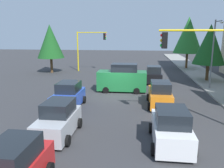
{
  "coord_description": "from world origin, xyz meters",
  "views": [
    {
      "loc": [
        20.14,
        1.9,
        5.63
      ],
      "look_at": [
        0.21,
        -0.52,
        1.2
      ],
      "focal_mm": 36.54,
      "sensor_mm": 36.0,
      "label": 1
    }
  ],
  "objects_px": {
    "street_lamp_curbside": "(214,47)",
    "tree_opposite_side": "(50,41)",
    "car_silver": "(58,120)",
    "traffic_signal_near_left": "(204,58)",
    "car_blue": "(68,96)",
    "traffic_signal_far_right": "(89,43)",
    "car_orange": "(160,95)",
    "tree_roadside_mid": "(210,44)",
    "delivery_van_green": "(122,79)",
    "car_black": "(153,75)",
    "tree_roadside_far": "(188,35)",
    "car_white": "(171,128)"
  },
  "relations": [
    {
      "from": "street_lamp_curbside",
      "to": "tree_opposite_side",
      "type": "bearing_deg",
      "value": -112.55
    },
    {
      "from": "street_lamp_curbside",
      "to": "car_silver",
      "type": "xyz_separation_m",
      "value": [
        12.17,
        -11.74,
        -3.45
      ]
    },
    {
      "from": "traffic_signal_near_left",
      "to": "car_blue",
      "type": "bearing_deg",
      "value": -104.72
    },
    {
      "from": "tree_opposite_side",
      "to": "car_blue",
      "type": "bearing_deg",
      "value": 25.65
    },
    {
      "from": "car_silver",
      "to": "car_blue",
      "type": "bearing_deg",
      "value": -168.8
    },
    {
      "from": "traffic_signal_near_left",
      "to": "car_blue",
      "type": "relative_size",
      "value": 1.53
    },
    {
      "from": "traffic_signal_far_right",
      "to": "car_orange",
      "type": "bearing_deg",
      "value": 29.74
    },
    {
      "from": "traffic_signal_far_right",
      "to": "tree_roadside_mid",
      "type": "xyz_separation_m",
      "value": [
        6.0,
        15.74,
        0.21
      ]
    },
    {
      "from": "delivery_van_green",
      "to": "tree_opposite_side",
      "type": "bearing_deg",
      "value": -131.64
    },
    {
      "from": "traffic_signal_near_left",
      "to": "car_black",
      "type": "xyz_separation_m",
      "value": [
        -12.59,
        -2.17,
        -3.32
      ]
    },
    {
      "from": "tree_opposite_side",
      "to": "car_orange",
      "type": "xyz_separation_m",
      "value": [
        14.33,
        14.59,
        -3.67
      ]
    },
    {
      "from": "tree_roadside_mid",
      "to": "delivery_van_green",
      "type": "height_order",
      "value": "tree_roadside_mid"
    },
    {
      "from": "car_orange",
      "to": "delivery_van_green",
      "type": "bearing_deg",
      "value": -142.35
    },
    {
      "from": "traffic_signal_near_left",
      "to": "tree_roadside_far",
      "type": "relative_size",
      "value": 0.72
    },
    {
      "from": "car_black",
      "to": "car_orange",
      "type": "bearing_deg",
      "value": 0.1
    },
    {
      "from": "tree_opposite_side",
      "to": "car_silver",
      "type": "bearing_deg",
      "value": 22.38
    },
    {
      "from": "delivery_van_green",
      "to": "traffic_signal_far_right",
      "type": "bearing_deg",
      "value": -153.47
    },
    {
      "from": "street_lamp_curbside",
      "to": "tree_opposite_side",
      "type": "xyz_separation_m",
      "value": [
        -8.39,
        -20.2,
        0.22
      ]
    },
    {
      "from": "car_white",
      "to": "traffic_signal_near_left",
      "type": "bearing_deg",
      "value": 143.66
    },
    {
      "from": "traffic_signal_near_left",
      "to": "car_silver",
      "type": "xyz_separation_m",
      "value": [
        2.55,
        -8.28,
        -3.32
      ]
    },
    {
      "from": "tree_roadside_mid",
      "to": "car_orange",
      "type": "height_order",
      "value": "tree_roadside_mid"
    },
    {
      "from": "tree_opposite_side",
      "to": "traffic_signal_far_right",
      "type": "bearing_deg",
      "value": 110.83
    },
    {
      "from": "street_lamp_curbside",
      "to": "car_blue",
      "type": "height_order",
      "value": "street_lamp_curbside"
    },
    {
      "from": "tree_roadside_mid",
      "to": "car_orange",
      "type": "relative_size",
      "value": 1.66
    },
    {
      "from": "street_lamp_curbside",
      "to": "car_silver",
      "type": "height_order",
      "value": "street_lamp_curbside"
    },
    {
      "from": "street_lamp_curbside",
      "to": "tree_roadside_mid",
      "type": "distance_m",
      "value": 4.46
    },
    {
      "from": "tree_opposite_side",
      "to": "car_orange",
      "type": "relative_size",
      "value": 1.72
    },
    {
      "from": "street_lamp_curbside",
      "to": "tree_opposite_side",
      "type": "relative_size",
      "value": 1.0
    },
    {
      "from": "tree_roadside_mid",
      "to": "car_blue",
      "type": "distance_m",
      "value": 18.14
    },
    {
      "from": "traffic_signal_near_left",
      "to": "car_white",
      "type": "bearing_deg",
      "value": -36.34
    },
    {
      "from": "car_blue",
      "to": "traffic_signal_near_left",
      "type": "bearing_deg",
      "value": 75.28
    },
    {
      "from": "traffic_signal_far_right",
      "to": "tree_roadside_far",
      "type": "bearing_deg",
      "value": 104.7
    },
    {
      "from": "car_silver",
      "to": "traffic_signal_far_right",
      "type": "bearing_deg",
      "value": -171.91
    },
    {
      "from": "delivery_van_green",
      "to": "car_blue",
      "type": "distance_m",
      "value": 6.74
    },
    {
      "from": "delivery_van_green",
      "to": "tree_roadside_far",
      "type": "bearing_deg",
      "value": 149.96
    },
    {
      "from": "tree_opposite_side",
      "to": "tree_roadside_far",
      "type": "bearing_deg",
      "value": 106.31
    },
    {
      "from": "car_silver",
      "to": "traffic_signal_near_left",
      "type": "bearing_deg",
      "value": 107.15
    },
    {
      "from": "street_lamp_curbside",
      "to": "car_orange",
      "type": "relative_size",
      "value": 1.72
    },
    {
      "from": "traffic_signal_far_right",
      "to": "car_orange",
      "type": "distance_m",
      "value": 19.09
    },
    {
      "from": "traffic_signal_far_right",
      "to": "delivery_van_green",
      "type": "height_order",
      "value": "traffic_signal_far_right"
    },
    {
      "from": "tree_opposite_side",
      "to": "tree_roadside_mid",
      "type": "relative_size",
      "value": 1.03
    },
    {
      "from": "traffic_signal_far_right",
      "to": "street_lamp_curbside",
      "type": "height_order",
      "value": "street_lamp_curbside"
    },
    {
      "from": "car_black",
      "to": "car_silver",
      "type": "relative_size",
      "value": 0.94
    },
    {
      "from": "traffic_signal_far_right",
      "to": "tree_roadside_far",
      "type": "xyz_separation_m",
      "value": [
        -4.0,
        15.24,
        1.24
      ]
    },
    {
      "from": "tree_roadside_mid",
      "to": "car_white",
      "type": "relative_size",
      "value": 1.68
    },
    {
      "from": "tree_roadside_mid",
      "to": "delivery_van_green",
      "type": "relative_size",
      "value": 1.41
    },
    {
      "from": "car_white",
      "to": "tree_opposite_side",
      "type": "bearing_deg",
      "value": -145.13
    },
    {
      "from": "traffic_signal_near_left",
      "to": "tree_roadside_mid",
      "type": "xyz_separation_m",
      "value": [
        -14.0,
        4.26,
        0.21
      ]
    },
    {
      "from": "car_blue",
      "to": "car_orange",
      "type": "bearing_deg",
      "value": 99.87
    },
    {
      "from": "tree_roadside_far",
      "to": "delivery_van_green",
      "type": "xyz_separation_m",
      "value": [
        16.0,
        -9.25,
        -4.17
      ]
    }
  ]
}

